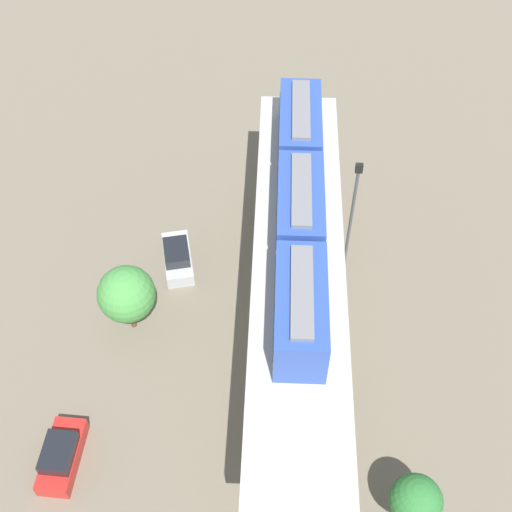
{
  "coord_description": "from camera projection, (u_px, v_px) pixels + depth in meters",
  "views": [
    {
      "loc": [
        1.46,
        24.23,
        36.17
      ],
      "look_at": [
        2.5,
        -2.19,
        4.13
      ],
      "focal_mm": 47.37,
      "sensor_mm": 36.0,
      "label": 1
    }
  ],
  "objects": [
    {
      "name": "tree_near_viaduct",
      "position": [
        127.0,
        294.0,
        40.68
      ],
      "size": [
        3.55,
        3.55,
        5.11
      ],
      "color": "brown",
      "rests_on": "ground"
    },
    {
      "name": "ground_plane",
      "position": [
        294.0,
        324.0,
        43.27
      ],
      "size": [
        120.0,
        120.0,
        0.0
      ],
      "primitive_type": "plane",
      "color": "#706654"
    },
    {
      "name": "viaduct",
      "position": [
        297.0,
        274.0,
        39.21
      ],
      "size": [
        5.2,
        28.85,
        6.89
      ],
      "color": "#B7B2AA",
      "rests_on": "ground"
    },
    {
      "name": "signal_post",
      "position": [
        352.0,
        214.0,
        42.24
      ],
      "size": [
        0.44,
        0.28,
        9.49
      ],
      "color": "#4C4C51",
      "rests_on": "ground"
    },
    {
      "name": "parked_car_silver",
      "position": [
        177.0,
        257.0,
        45.88
      ],
      "size": [
        2.64,
        4.48,
        1.76
      ],
      "rotation": [
        0.0,
        0.0,
        0.21
      ],
      "color": "#B2B5BA",
      "rests_on": "ground"
    },
    {
      "name": "train",
      "position": [
        300.0,
        209.0,
        38.17
      ],
      "size": [
        2.64,
        20.5,
        3.24
      ],
      "color": "#2D4CA5",
      "rests_on": "viaduct"
    },
    {
      "name": "parked_car_red",
      "position": [
        61.0,
        455.0,
        36.91
      ],
      "size": [
        2.05,
        4.3,
        1.76
      ],
      "rotation": [
        0.0,
        0.0,
        -0.06
      ],
      "color": "red",
      "rests_on": "ground"
    },
    {
      "name": "tree_mid_lot",
      "position": [
        416.0,
        501.0,
        33.12
      ],
      "size": [
        2.66,
        2.66,
        4.32
      ],
      "color": "brown",
      "rests_on": "ground"
    }
  ]
}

